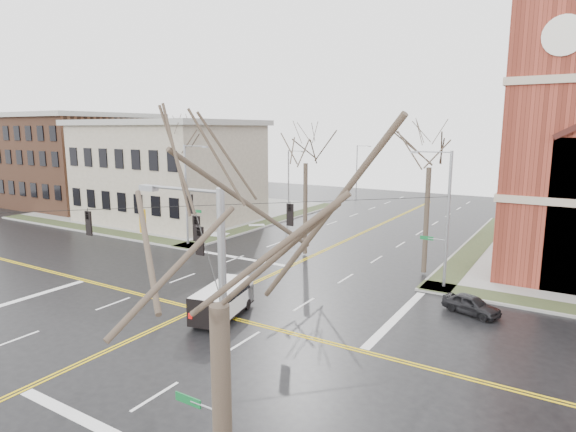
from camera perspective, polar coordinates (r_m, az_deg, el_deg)
The scene contains 18 objects.
ground at distance 29.50m, azimuth -10.70°, elevation -10.79°, with size 120.00×120.00×0.00m, color black.
sidewalks at distance 29.47m, azimuth -10.71°, elevation -10.66°, with size 80.00×80.00×0.17m.
road_markings at distance 29.49m, azimuth -10.70°, elevation -10.78°, with size 100.00×100.00×0.01m.
civic_building_a at distance 57.46m, azimuth -13.82°, elevation 4.98°, with size 18.00×14.00×11.00m, color gray.
civic_building_b at distance 74.10m, azimuth -23.74°, elevation 5.92°, with size 18.00×16.00×12.00m, color brown.
signal_pole_ne at distance 33.04m, azimuth 18.13°, elevation 0.07°, with size 2.75×0.22×9.00m.
signal_pole_nw at distance 44.04m, azimuth -11.82°, elevation 2.80°, with size 2.75×0.22×9.00m.
signal_pole_se at distance 12.72m, azimuth -8.20°, elevation -15.78°, with size 2.75×0.22×9.00m.
span_wires at distance 27.89m, azimuth -11.12°, elevation 1.18°, with size 23.02×23.02×0.03m.
traffic_signals at distance 27.54m, azimuth -12.01°, elevation -0.55°, with size 8.21×8.26×1.30m.
streetlight_north_a at distance 56.79m, azimuth 0.19°, elevation 4.17°, with size 2.30×0.20×8.00m.
streetlight_north_b at distance 74.52m, azimuth 8.25°, elevation 5.52°, with size 2.30×0.20×8.00m.
cargo_van at distance 27.90m, azimuth -7.58°, elevation -9.62°, with size 2.80×5.00×1.80m.
parked_car_a at distance 30.05m, azimuth 20.90°, elevation -9.77°, with size 1.32×3.29×1.12m, color black.
tree_nw_far at distance 46.26m, azimuth -12.22°, elevation 8.19°, with size 4.00×4.00×12.48m.
tree_nw_near at distance 39.52m, azimuth 2.10°, elevation 6.99°, with size 4.00×4.00×11.41m.
tree_ne at distance 35.54m, azimuth 16.41°, elevation 6.35°, with size 4.00×4.00×11.52m.
tree_se at distance 8.41m, azimuth -8.24°, elevation -7.35°, with size 4.00×4.00×11.02m.
Camera 1 is at (18.72, -20.22, 10.52)m, focal length 30.00 mm.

